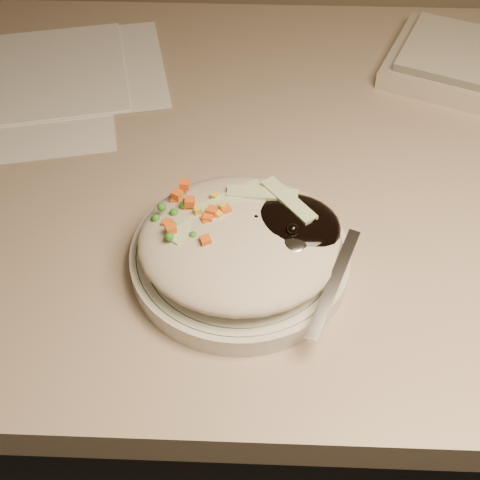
{
  "coord_description": "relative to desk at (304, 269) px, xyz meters",
  "views": [
    {
      "loc": [
        -0.07,
        0.79,
        1.24
      ],
      "look_at": [
        -0.08,
        1.21,
        0.78
      ],
      "focal_mm": 50.0,
      "sensor_mm": 36.0,
      "label": 1
    }
  ],
  "objects": [
    {
      "name": "desk",
      "position": [
        0.0,
        0.0,
        0.0
      ],
      "size": [
        1.4,
        0.7,
        0.74
      ],
      "color": "tan",
      "rests_on": "ground"
    },
    {
      "name": "meal",
      "position": [
        -0.08,
        -0.17,
        0.24
      ],
      "size": [
        0.21,
        0.19,
        0.05
      ],
      "color": "beige",
      "rests_on": "plate"
    },
    {
      "name": "plate_rim",
      "position": [
        -0.08,
        -0.17,
        0.22
      ],
      "size": [
        0.2,
        0.2,
        0.0
      ],
      "color": "#144723",
      "rests_on": "plate"
    },
    {
      "name": "plate",
      "position": [
        -0.08,
        -0.17,
        0.21
      ],
      "size": [
        0.21,
        0.21,
        0.02
      ],
      "primitive_type": "cylinder",
      "color": "silver",
      "rests_on": "desk"
    },
    {
      "name": "papers",
      "position": [
        -0.38,
        0.12,
        0.2
      ],
      "size": [
        0.39,
        0.35,
        0.0
      ],
      "color": "white",
      "rests_on": "desk"
    }
  ]
}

